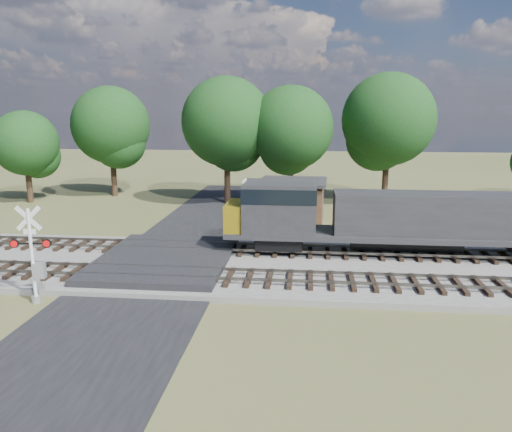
# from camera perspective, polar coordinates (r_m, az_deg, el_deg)

# --- Properties ---
(ground) EXTENTS (160.00, 160.00, 0.00)m
(ground) POSITION_cam_1_polar(r_m,az_deg,el_deg) (27.70, -10.66, -6.00)
(ground) COLOR #494D29
(ground) RESTS_ON ground
(ballast_bed) EXTENTS (140.00, 10.00, 0.30)m
(ballast_bed) POSITION_cam_1_polar(r_m,az_deg,el_deg) (27.12, 10.47, -6.06)
(ballast_bed) COLOR gray
(ballast_bed) RESTS_ON ground
(road) EXTENTS (7.00, 60.00, 0.08)m
(road) POSITION_cam_1_polar(r_m,az_deg,el_deg) (27.69, -10.66, -5.93)
(road) COLOR black
(road) RESTS_ON ground
(crossing_panel) EXTENTS (7.00, 9.00, 0.62)m
(crossing_panel) POSITION_cam_1_polar(r_m,az_deg,el_deg) (28.07, -10.40, -5.08)
(crossing_panel) COLOR #262628
(crossing_panel) RESTS_ON ground
(track_near) EXTENTS (140.00, 2.60, 0.33)m
(track_near) POSITION_cam_1_polar(r_m,az_deg,el_deg) (25.00, -5.08, -6.84)
(track_near) COLOR black
(track_near) RESTS_ON ballast_bed
(track_far) EXTENTS (140.00, 2.60, 0.33)m
(track_far) POSITION_cam_1_polar(r_m,az_deg,el_deg) (29.70, -3.25, -3.74)
(track_far) COLOR black
(track_far) RESTS_ON ballast_bed
(crossing_signal_near) EXTENTS (1.79, 0.42, 4.45)m
(crossing_signal_near) POSITION_cam_1_polar(r_m,az_deg,el_deg) (24.18, -23.96, -4.95)
(crossing_signal_near) COLOR silver
(crossing_signal_near) RESTS_ON ground
(crossing_signal_far) EXTENTS (1.58, 0.35, 3.93)m
(crossing_signal_far) POSITION_cam_1_polar(r_m,az_deg,el_deg) (34.11, 0.77, 0.46)
(crossing_signal_far) COLOR silver
(crossing_signal_far) RESTS_ON ground
(equipment_shed) EXTENTS (5.19, 5.19, 3.36)m
(equipment_shed) POSITION_cam_1_polar(r_m,az_deg,el_deg) (37.52, 4.21, 1.61)
(equipment_shed) COLOR #48281F
(equipment_shed) RESTS_ON ground
(treeline) EXTENTS (79.83, 11.86, 11.75)m
(treeline) POSITION_cam_1_polar(r_m,az_deg,el_deg) (45.03, 8.27, 9.80)
(treeline) COLOR black
(treeline) RESTS_ON ground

